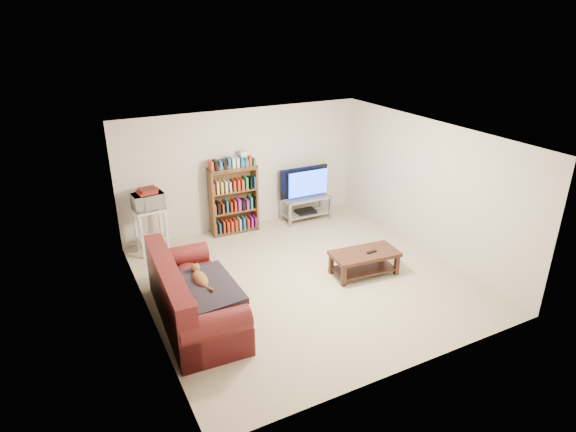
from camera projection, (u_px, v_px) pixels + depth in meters
floor at (304, 279)px, 7.99m from camera, size 5.00×5.00×0.00m
ceiling at (307, 137)px, 7.05m from camera, size 5.00×5.00×0.00m
wall_back at (244, 169)px, 9.56m from camera, size 5.00×0.00×5.00m
wall_front at (412, 287)px, 5.47m from camera, size 5.00×0.00×5.00m
wall_left at (143, 245)px, 6.46m from camera, size 0.00×5.00×5.00m
wall_right at (428, 187)px, 8.57m from camera, size 0.00×5.00×5.00m
sofa at (190, 301)px, 6.78m from camera, size 1.06×2.25×0.95m
blanket at (204, 289)px, 6.64m from camera, size 0.90×1.14×0.19m
cat at (200, 279)px, 6.78m from camera, size 0.27×0.61×0.18m
coffee_table at (364, 259)px, 8.03m from camera, size 1.17×0.66×0.41m
remote at (372, 252)px, 7.97m from camera, size 0.19×0.06×0.02m
tv_stand at (306, 205)px, 10.13m from camera, size 1.02×0.46×0.51m
television at (306, 183)px, 9.94m from camera, size 1.09×0.15×0.63m
dvd_player at (306, 211)px, 10.19m from camera, size 0.41×0.29×0.06m
bookshelf at (234, 199)px, 9.42m from camera, size 0.95×0.32×1.36m
shelf_clutter at (237, 161)px, 9.17m from camera, size 0.69×0.22×0.28m
microwave_stand at (151, 225)px, 8.66m from camera, size 0.57×0.44×0.86m
microwave at (148, 201)px, 8.48m from camera, size 0.56×0.41×0.29m
game_boxes at (147, 192)px, 8.42m from camera, size 0.34×0.30×0.05m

